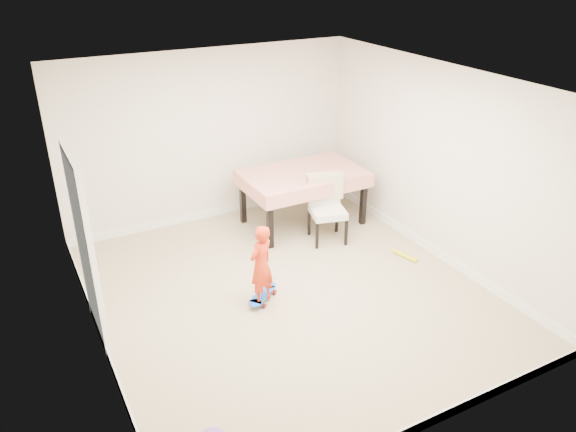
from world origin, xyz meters
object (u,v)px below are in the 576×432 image
dining_chair (328,210)px  child (261,267)px  dining_table (303,198)px  skateboard (263,297)px

dining_chair → child: 1.84m
dining_chair → child: (-1.54, -1.01, 0.02)m
dining_chair → child: size_ratio=0.97×
dining_chair → child: child is taller
dining_table → skateboard: (-1.46, -1.60, -0.38)m
dining_table → child: 2.24m
dining_chair → skateboard: dining_chair is taller
dining_table → child: bearing=-132.5°
skateboard → child: size_ratio=0.57×
skateboard → child: (-0.04, -0.06, 0.46)m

